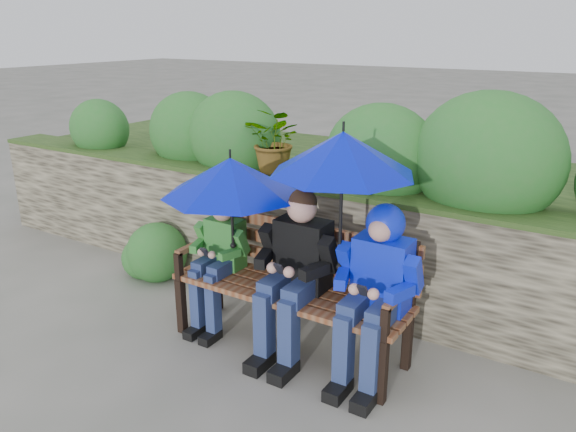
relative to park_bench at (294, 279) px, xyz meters
The scene contains 8 objects.
ground 0.54m from the park_bench, behind, with size 60.00×60.00×0.00m, color #5E6056.
garden_backdrop 1.61m from the park_bench, 94.06° to the left, with size 8.00×2.88×1.86m.
park_bench is the anchor object (origin of this frame).
boy_left 0.63m from the park_bench, behind, with size 0.42×0.49×1.03m.
boy_middle 0.18m from the park_bench, 54.79° to the right, with size 0.55×0.64×1.20m.
boy_right 0.68m from the park_bench, ahead, with size 0.54×0.65×1.18m.
umbrella_left 0.85m from the park_bench, 168.96° to the right, with size 0.99×0.99×0.73m.
umbrella_right 1.05m from the park_bench, 10.33° to the right, with size 0.93×0.93×0.97m.
Camera 1 is at (1.99, -3.11, 2.22)m, focal length 35.00 mm.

